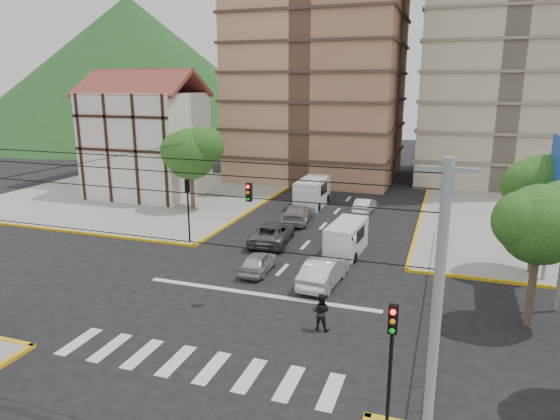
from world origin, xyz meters
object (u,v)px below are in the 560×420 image
at_px(traffic_light_nw, 188,200).
at_px(car_white_front_right, 324,271).
at_px(van_left_lane, 311,194).
at_px(van_right_lane, 346,240).
at_px(traffic_light_se, 391,349).
at_px(pedestrian_crosswalk, 321,312).
at_px(car_silver_front_left, 259,262).

bearing_deg(traffic_light_nw, car_white_front_right, -21.34).
bearing_deg(car_white_front_right, van_left_lane, -67.97).
bearing_deg(van_right_lane, traffic_light_se, -70.10).
relative_size(van_left_lane, car_white_front_right, 1.18).
xyz_separation_m(van_left_lane, pedestrian_crosswalk, (6.62, -22.37, -0.33)).
distance_m(traffic_light_nw, car_silver_front_left, 7.90).
height_order(car_white_front_right, pedestrian_crosswalk, pedestrian_crosswalk).
relative_size(van_right_lane, pedestrian_crosswalk, 2.73).
height_order(traffic_light_nw, car_silver_front_left, traffic_light_nw).
distance_m(van_left_lane, pedestrian_crosswalk, 23.34).
relative_size(van_left_lane, pedestrian_crosswalk, 3.16).
height_order(van_right_lane, van_left_lane, van_left_lane).
xyz_separation_m(van_right_lane, car_silver_front_left, (-4.23, -4.74, -0.39)).
bearing_deg(traffic_light_nw, van_right_lane, 6.05).
xyz_separation_m(traffic_light_nw, van_right_lane, (10.81, 1.15, -2.10)).
distance_m(van_right_lane, car_silver_front_left, 6.36).
relative_size(traffic_light_se, van_right_lane, 0.93).
distance_m(traffic_light_nw, van_left_lane, 14.19).
distance_m(car_silver_front_left, car_white_front_right, 4.16).
relative_size(car_silver_front_left, car_white_front_right, 0.78).
xyz_separation_m(van_left_lane, car_silver_front_left, (1.36, -16.64, -0.58)).
bearing_deg(car_silver_front_left, van_right_lane, -133.65).
bearing_deg(car_white_front_right, traffic_light_nw, -16.94).
bearing_deg(van_right_lane, van_left_lane, 119.11).
bearing_deg(traffic_light_se, car_white_front_right, 113.23).
xyz_separation_m(traffic_light_se, car_white_front_right, (-4.90, 11.42, -2.34)).
xyz_separation_m(traffic_light_se, traffic_light_nw, (-15.60, 15.60, 0.00)).
bearing_deg(pedestrian_crosswalk, van_right_lane, -79.50).
height_order(traffic_light_nw, car_white_front_right, traffic_light_nw).
height_order(traffic_light_nw, pedestrian_crosswalk, traffic_light_nw).
height_order(van_left_lane, car_silver_front_left, van_left_lane).
xyz_separation_m(traffic_light_se, pedestrian_crosswalk, (-3.75, 6.28, -2.24)).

